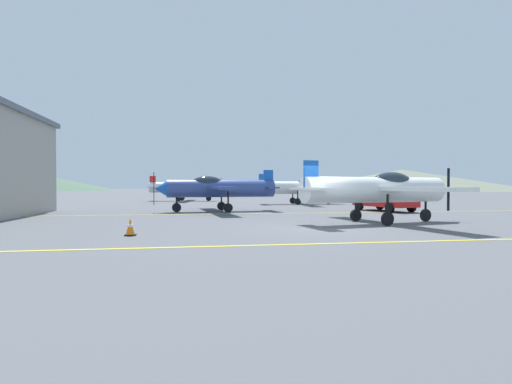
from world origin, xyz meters
TOP-DOWN VIEW (x-y plane):
  - ground_plane at (0.00, 0.00)m, footprint 400.00×400.00m
  - apron_line_near at (0.00, -4.29)m, footprint 80.00×0.16m
  - apron_line_far at (0.00, 8.28)m, footprint 80.00×0.16m
  - airplane_near at (3.30, 1.46)m, footprint 7.95×9.07m
  - airplane_mid at (-3.35, 10.76)m, footprint 7.92×9.09m
  - airplane_far at (4.80, 19.88)m, footprint 7.88×9.07m
  - airplane_back at (-5.61, 29.03)m, footprint 7.93×9.09m
  - car_sedan at (7.51, 9.25)m, footprint 2.90×4.63m
  - traffic_cone_front at (-7.04, -1.39)m, footprint 0.36×0.36m
  - hill_centerleft at (70.40, 119.34)m, footprint 83.73×83.73m

SIDE VIEW (x-z plane):
  - ground_plane at x=0.00m, z-range 0.00..0.00m
  - apron_line_near at x=0.00m, z-range 0.00..0.01m
  - apron_line_far at x=0.00m, z-range 0.00..0.01m
  - traffic_cone_front at x=-7.04m, z-range -0.01..0.58m
  - car_sedan at x=7.51m, z-range 0.03..1.65m
  - airplane_near at x=3.30m, z-range 0.17..2.89m
  - airplane_mid at x=-3.35m, z-range 0.17..2.89m
  - airplane_far at x=4.80m, z-range 0.17..2.89m
  - airplane_back at x=-5.61m, z-range 0.17..2.89m
  - hill_centerleft at x=70.40m, z-range 0.00..7.45m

